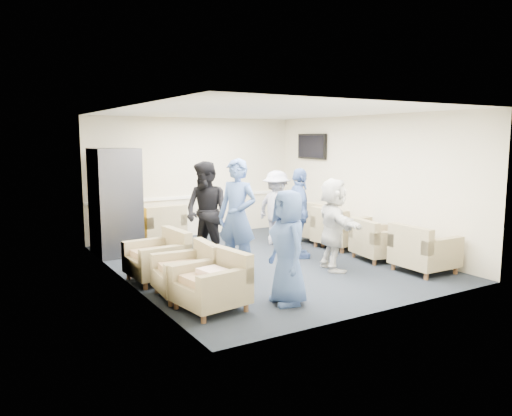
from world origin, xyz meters
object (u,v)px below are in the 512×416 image
armchair_right_midfar (339,231)px  armchair_right_near (422,252)px  person_back_left (207,212)px  person_back_right (277,208)px  vending_machine (116,202)px  armchair_right_midnear (377,243)px  person_mid_right (299,213)px  armchair_left_near (214,285)px  person_mid_left (237,217)px  armchair_left_far (160,259)px  armchair_right_far (320,225)px  armchair_corner (160,228)px  person_front_right (333,224)px  person_front_left (288,247)px  armchair_left_mid (189,274)px

armchair_right_midfar → armchair_right_near: bearing=171.7°
person_back_left → person_back_right: (1.90, 0.59, -0.13)m
armchair_right_near → person_back_left: 3.78m
vending_machine → armchair_right_midnear: bearing=-36.7°
person_mid_right → vending_machine: bearing=77.7°
armchair_left_near → vending_machine: bearing=174.9°
armchair_right_midfar → person_mid_left: (-2.72, -0.63, 0.60)m
armchair_left_far → vending_machine: size_ratio=0.44×
armchair_right_midfar → person_back_right: (-0.92, 0.92, 0.43)m
armchair_right_midnear → armchair_right_midfar: bearing=5.8°
armchair_left_far → person_mid_left: size_ratio=0.47×
armchair_right_far → armchair_left_near: bearing=116.4°
armchair_left_near → person_mid_left: 1.90m
vending_machine → armchair_right_midfar: bearing=-24.4°
armchair_corner → person_mid_left: (0.32, -2.83, 0.59)m
person_mid_left → person_front_right: 1.65m
person_mid_right → person_front_right: bearing=-158.2°
person_mid_left → person_back_right: (1.80, 1.55, -0.17)m
person_mid_right → armchair_right_midfar: bearing=-55.1°
armchair_corner → person_back_right: 2.51m
vending_machine → person_front_left: (1.17, -4.15, -0.25)m
armchair_right_midnear → vending_machine: (-3.98, 2.97, 0.70)m
armchair_left_mid → person_front_right: (2.68, 0.05, 0.47)m
armchair_right_near → armchair_left_near: bearing=88.5°
armchair_left_mid → armchair_corner: 3.62m
person_back_left → vending_machine: bearing=-167.6°
armchair_left_far → armchair_right_near: bearing=61.1°
armchair_right_far → person_back_right: (-0.98, 0.22, 0.41)m
armchair_right_near → person_mid_right: (-1.14, 1.93, 0.50)m
armchair_left_near → armchair_right_far: 4.75m
armchair_right_near → armchair_corner: 5.31m
armchair_right_far → person_mid_left: person_mid_left is taller
person_front_left → armchair_corner: bearing=-168.5°
armchair_left_far → person_front_left: person_front_left is taller
person_mid_right → person_back_right: bearing=11.0°
person_mid_right → person_mid_left: bearing=127.8°
armchair_right_midnear → armchair_right_far: armchair_right_far is taller
person_front_left → person_front_right: 1.96m
person_front_right → armchair_left_near: bearing=125.3°
person_front_left → person_mid_right: 2.68m
armchair_left_mid → armchair_right_midfar: 4.11m
armchair_left_far → armchair_corner: size_ratio=0.90×
armchair_right_midnear → armchair_right_far: (0.12, 1.83, 0.05)m
armchair_left_near → armchair_right_midnear: 3.88m
armchair_corner → person_front_left: (0.17, -4.52, 0.42)m
armchair_left_near → armchair_right_midfar: (3.84, 2.02, 0.03)m
vending_machine → person_front_right: size_ratio=1.30×
armchair_right_near → armchair_corner: size_ratio=0.89×
armchair_left_far → armchair_right_midfar: size_ratio=0.90×
person_front_left → person_mid_right: size_ratio=0.92×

